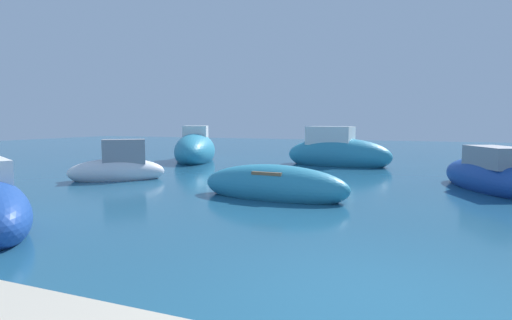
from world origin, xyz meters
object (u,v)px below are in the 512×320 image
at_px(moored_boat_0, 488,176).
at_px(moored_boat_6, 337,153).
at_px(moored_boat_2, 195,150).
at_px(moored_boat_8, 274,186).
at_px(moored_boat_1, 118,168).

xyz_separation_m(moored_boat_0, moored_boat_6, (-5.37, 5.10, 0.13)).
relative_size(moored_boat_2, moored_boat_8, 1.41).
xyz_separation_m(moored_boat_0, moored_boat_2, (-12.52, 4.67, 0.14)).
bearing_deg(moored_boat_2, moored_boat_1, -15.57).
distance_m(moored_boat_0, moored_boat_8, 6.43).
relative_size(moored_boat_0, moored_boat_2, 0.74).
relative_size(moored_boat_0, moored_boat_8, 1.05).
bearing_deg(moored_boat_1, moored_boat_6, -166.61).
distance_m(moored_boat_2, moored_boat_8, 10.90).
bearing_deg(moored_boat_0, moored_boat_8, 99.90).
bearing_deg(moored_boat_1, moored_boat_0, 154.05).
relative_size(moored_boat_1, moored_boat_8, 0.77).
relative_size(moored_boat_1, moored_boat_2, 0.55).
bearing_deg(moored_boat_0, moored_boat_6, 22.97).
distance_m(moored_boat_6, moored_boat_8, 8.64).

